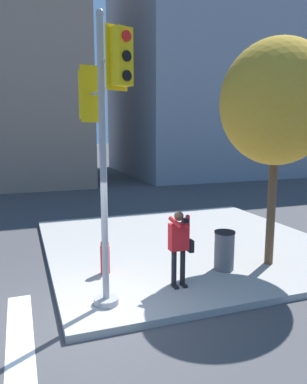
% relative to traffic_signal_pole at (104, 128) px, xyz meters
% --- Properties ---
extents(ground_plane, '(160.00, 160.00, 0.00)m').
position_rel_traffic_signal_pole_xyz_m(ground_plane, '(-0.40, -0.40, -3.47)').
color(ground_plane, '#424244').
extents(sidewalk_corner, '(8.00, 8.00, 0.15)m').
position_rel_traffic_signal_pole_xyz_m(sidewalk_corner, '(3.10, 3.10, -3.39)').
color(sidewalk_corner, '#9E9B96').
rests_on(sidewalk_corner, ground_plane).
extents(traffic_signal_pole, '(0.71, 1.42, 5.30)m').
position_rel_traffic_signal_pole_xyz_m(traffic_signal_pole, '(0.00, 0.00, 0.00)').
color(traffic_signal_pole, '#939399').
rests_on(traffic_signal_pole, sidewalk_corner).
extents(person_photographer, '(0.58, 0.54, 1.62)m').
position_rel_traffic_signal_pole_xyz_m(person_photographer, '(1.62, 0.28, -2.36)').
color(person_photographer, black).
rests_on(person_photographer, sidewalk_corner).
extents(street_tree, '(2.64, 2.64, 5.36)m').
position_rel_traffic_signal_pole_xyz_m(street_tree, '(4.26, 0.77, 0.57)').
color(street_tree, brown).
rests_on(street_tree, sidewalk_corner).
extents(fire_hydrant, '(0.22, 0.28, 0.81)m').
position_rel_traffic_signal_pole_xyz_m(fire_hydrant, '(0.29, 1.51, -2.92)').
color(fire_hydrant, red).
rests_on(fire_hydrant, sidewalk_corner).
extents(trash_bin, '(0.49, 0.49, 0.94)m').
position_rel_traffic_signal_pole_xyz_m(trash_bin, '(3.00, 0.79, -2.85)').
color(trash_bin, '#5B5B60').
rests_on(trash_bin, sidewalk_corner).
extents(building_right, '(17.76, 12.64, 19.06)m').
position_rel_traffic_signal_pole_xyz_m(building_right, '(15.08, 20.62, 6.08)').
color(building_right, gray).
rests_on(building_right, ground_plane).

